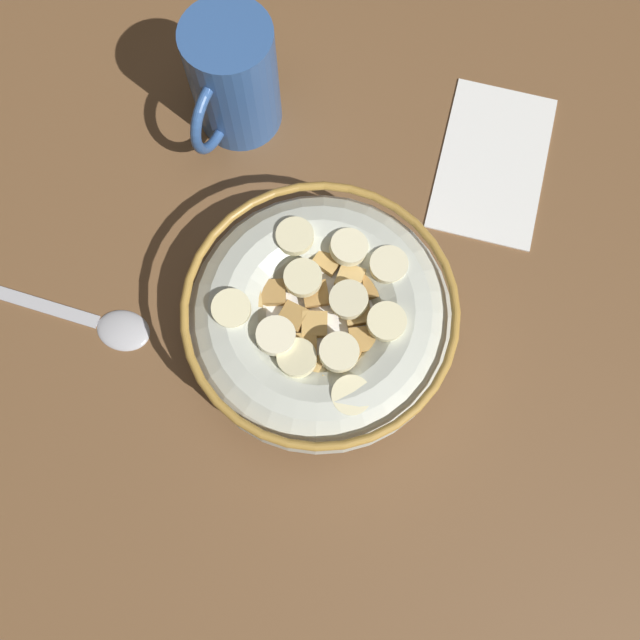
% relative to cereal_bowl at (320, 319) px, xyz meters
% --- Properties ---
extents(ground_plane, '(1.38, 1.38, 0.02)m').
position_rel_cereal_bowl_xyz_m(ground_plane, '(0.00, 0.00, -0.04)').
color(ground_plane, brown).
extents(cereal_bowl, '(0.19, 0.19, 0.07)m').
position_rel_cereal_bowl_xyz_m(cereal_bowl, '(0.00, 0.00, 0.00)').
color(cereal_bowl, beige).
rests_on(cereal_bowl, ground_plane).
extents(spoon, '(0.04, 0.15, 0.01)m').
position_rel_cereal_bowl_xyz_m(spoon, '(0.06, -0.15, -0.03)').
color(spoon, '#B7B7BC').
rests_on(spoon, ground_plane).
extents(coffee_mug, '(0.10, 0.07, 0.10)m').
position_rel_cereal_bowl_xyz_m(coffee_mug, '(-0.14, -0.14, 0.02)').
color(coffee_mug, '#335999').
rests_on(coffee_mug, ground_plane).
extents(folded_napkin, '(0.15, 0.11, 0.00)m').
position_rel_cereal_bowl_xyz_m(folded_napkin, '(-0.19, 0.07, -0.03)').
color(folded_napkin, white).
rests_on(folded_napkin, ground_plane).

